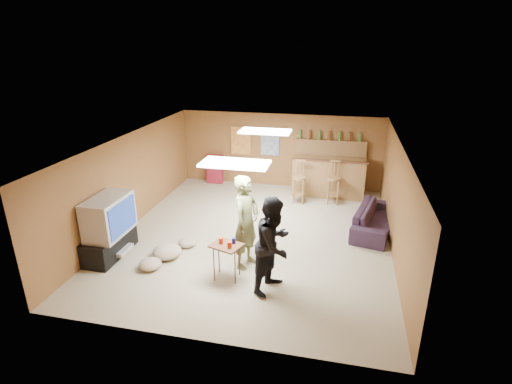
% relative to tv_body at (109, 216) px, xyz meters
% --- Properties ---
extents(ground, '(7.00, 7.00, 0.00)m').
position_rel_tv_body_xyz_m(ground, '(2.65, 1.50, -0.90)').
color(ground, tan).
rests_on(ground, ground).
extents(ceiling, '(6.00, 7.00, 0.02)m').
position_rel_tv_body_xyz_m(ceiling, '(2.65, 1.50, 1.30)').
color(ceiling, silver).
rests_on(ceiling, ground).
extents(wall_back, '(6.00, 0.02, 2.20)m').
position_rel_tv_body_xyz_m(wall_back, '(2.65, 5.00, 0.20)').
color(wall_back, brown).
rests_on(wall_back, ground).
extents(wall_front, '(6.00, 0.02, 2.20)m').
position_rel_tv_body_xyz_m(wall_front, '(2.65, -2.00, 0.20)').
color(wall_front, brown).
rests_on(wall_front, ground).
extents(wall_left, '(0.02, 7.00, 2.20)m').
position_rel_tv_body_xyz_m(wall_left, '(-0.35, 1.50, 0.20)').
color(wall_left, brown).
rests_on(wall_left, ground).
extents(wall_right, '(0.02, 7.00, 2.20)m').
position_rel_tv_body_xyz_m(wall_right, '(5.65, 1.50, 0.20)').
color(wall_right, brown).
rests_on(wall_right, ground).
extents(tv_stand, '(0.55, 1.30, 0.50)m').
position_rel_tv_body_xyz_m(tv_stand, '(-0.07, 0.00, -0.65)').
color(tv_stand, black).
rests_on(tv_stand, ground).
extents(dvd_box, '(0.35, 0.50, 0.08)m').
position_rel_tv_body_xyz_m(dvd_box, '(0.15, 0.00, -0.75)').
color(dvd_box, '#B2B2B7').
rests_on(dvd_box, tv_stand).
extents(tv_body, '(0.60, 1.10, 0.80)m').
position_rel_tv_body_xyz_m(tv_body, '(0.00, 0.00, 0.00)').
color(tv_body, '#B2B2B7').
rests_on(tv_body, tv_stand).
extents(tv_screen, '(0.02, 0.95, 0.65)m').
position_rel_tv_body_xyz_m(tv_screen, '(0.31, 0.00, 0.00)').
color(tv_screen, navy).
rests_on(tv_screen, tv_body).
extents(bar_counter, '(2.00, 0.60, 1.10)m').
position_rel_tv_body_xyz_m(bar_counter, '(4.15, 4.45, -0.35)').
color(bar_counter, brown).
rests_on(bar_counter, ground).
extents(bar_lip, '(2.10, 0.12, 0.05)m').
position_rel_tv_body_xyz_m(bar_lip, '(4.15, 4.20, 0.20)').
color(bar_lip, '#462616').
rests_on(bar_lip, bar_counter).
extents(bar_shelf, '(2.00, 0.18, 0.05)m').
position_rel_tv_body_xyz_m(bar_shelf, '(4.15, 4.90, 0.60)').
color(bar_shelf, brown).
rests_on(bar_shelf, bar_backing).
extents(bar_backing, '(2.00, 0.14, 0.60)m').
position_rel_tv_body_xyz_m(bar_backing, '(4.15, 4.92, 0.30)').
color(bar_backing, brown).
rests_on(bar_backing, bar_counter).
extents(poster_left, '(0.60, 0.03, 0.85)m').
position_rel_tv_body_xyz_m(poster_left, '(1.45, 4.96, 0.45)').
color(poster_left, '#BF3F26').
rests_on(poster_left, wall_back).
extents(poster_right, '(0.55, 0.03, 0.80)m').
position_rel_tv_body_xyz_m(poster_right, '(2.35, 4.96, 0.45)').
color(poster_right, '#334C99').
rests_on(poster_right, wall_back).
extents(folding_chair_stack, '(0.50, 0.26, 0.91)m').
position_rel_tv_body_xyz_m(folding_chair_stack, '(0.65, 4.80, -0.45)').
color(folding_chair_stack, maroon).
rests_on(folding_chair_stack, ground).
extents(ceiling_panel_front, '(1.20, 0.60, 0.04)m').
position_rel_tv_body_xyz_m(ceiling_panel_front, '(2.65, 0.00, 1.27)').
color(ceiling_panel_front, white).
rests_on(ceiling_panel_front, ceiling).
extents(ceiling_panel_back, '(1.20, 0.60, 0.04)m').
position_rel_tv_body_xyz_m(ceiling_panel_back, '(2.65, 2.70, 1.27)').
color(ceiling_panel_back, white).
rests_on(ceiling_panel_back, ceiling).
extents(person_olive, '(0.63, 0.78, 1.87)m').
position_rel_tv_body_xyz_m(person_olive, '(2.78, 0.24, 0.04)').
color(person_olive, brown).
rests_on(person_olive, ground).
extents(person_black, '(0.93, 1.04, 1.76)m').
position_rel_tv_body_xyz_m(person_black, '(3.44, -0.42, -0.02)').
color(person_black, black).
rests_on(person_black, ground).
extents(sofa, '(1.20, 2.10, 0.58)m').
position_rel_tv_body_xyz_m(sofa, '(5.35, 2.39, -0.61)').
color(sofa, black).
rests_on(sofa, ground).
extents(tray_table, '(0.65, 0.58, 0.70)m').
position_rel_tv_body_xyz_m(tray_table, '(2.54, -0.30, -0.55)').
color(tray_table, '#462616').
rests_on(tray_table, ground).
extents(cup_red_near, '(0.08, 0.08, 0.11)m').
position_rel_tv_body_xyz_m(cup_red_near, '(2.43, -0.26, -0.14)').
color(cup_red_near, red).
rests_on(cup_red_near, tray_table).
extents(cup_red_far, '(0.09, 0.09, 0.12)m').
position_rel_tv_body_xyz_m(cup_red_far, '(2.63, -0.39, -0.14)').
color(cup_red_far, red).
rests_on(cup_red_far, tray_table).
extents(cup_blue, '(0.09, 0.09, 0.10)m').
position_rel_tv_body_xyz_m(cup_blue, '(2.66, -0.21, -0.15)').
color(cup_blue, navy).
rests_on(cup_blue, tray_table).
extents(bar_stool_left, '(0.41, 0.41, 1.18)m').
position_rel_tv_body_xyz_m(bar_stool_left, '(3.40, 3.73, -0.31)').
color(bar_stool_left, brown).
rests_on(bar_stool_left, ground).
extents(bar_stool_right, '(0.35, 0.35, 1.09)m').
position_rel_tv_body_xyz_m(bar_stool_right, '(4.32, 3.88, -0.36)').
color(bar_stool_right, brown).
rests_on(bar_stool_right, ground).
extents(cushion_near_tv, '(0.72, 0.72, 0.26)m').
position_rel_tv_body_xyz_m(cushion_near_tv, '(1.11, 0.17, -0.77)').
color(cushion_near_tv, '#9F8870').
rests_on(cushion_near_tv, ground).
extents(cushion_mid, '(0.43, 0.43, 0.18)m').
position_rel_tv_body_xyz_m(cushion_mid, '(1.34, 0.71, -0.81)').
color(cushion_mid, '#9F8870').
rests_on(cushion_mid, ground).
extents(cushion_far, '(0.57, 0.57, 0.20)m').
position_rel_tv_body_xyz_m(cushion_far, '(0.97, -0.31, -0.80)').
color(cushion_far, '#9F8870').
rests_on(cushion_far, ground).
extents(bottle_row, '(1.76, 0.08, 0.26)m').
position_rel_tv_body_xyz_m(bottle_row, '(4.09, 4.88, 0.75)').
color(bottle_row, '#3F7233').
rests_on(bottle_row, bar_shelf).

